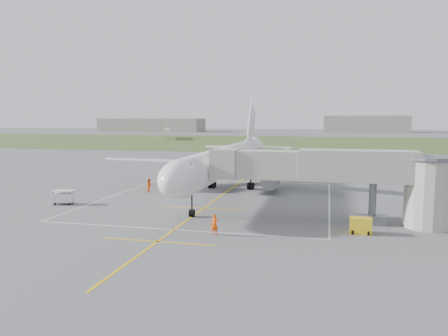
% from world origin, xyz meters
% --- Properties ---
extents(ground, '(700.00, 700.00, 0.00)m').
position_xyz_m(ground, '(0.00, 0.00, 0.00)').
color(ground, '#4F4F51').
rests_on(ground, ground).
extents(grass_strip, '(700.00, 120.00, 0.02)m').
position_xyz_m(grass_strip, '(0.00, 130.00, 0.01)').
color(grass_strip, '#394C21').
rests_on(grass_strip, ground).
extents(apron_markings, '(28.20, 60.00, 0.01)m').
position_xyz_m(apron_markings, '(0.00, -5.82, 0.01)').
color(apron_markings, '#ECB60D').
rests_on(apron_markings, ground).
extents(airliner, '(38.93, 46.75, 13.52)m').
position_xyz_m(airliner, '(-0.00, 0.75, 4.39)').
color(airliner, white).
rests_on(airliner, ground).
extents(jet_bridge, '(23.40, 5.00, 7.20)m').
position_xyz_m(jet_bridge, '(15.72, -13.50, 4.74)').
color(jet_bridge, '#A49D94').
rests_on(jet_bridge, ground).
extents(gpu_unit, '(1.97, 1.44, 1.44)m').
position_xyz_m(gpu_unit, '(16.70, -17.31, 0.71)').
color(gpu_unit, gold).
rests_on(gpu_unit, ground).
extents(baggage_cart, '(2.66, 1.96, 1.66)m').
position_xyz_m(baggage_cart, '(-17.04, -11.63, 0.85)').
color(baggage_cart, silver).
rests_on(baggage_cart, ground).
extents(ramp_worker_nose, '(0.72, 0.51, 1.86)m').
position_xyz_m(ramp_worker_nose, '(4.12, -20.85, 0.93)').
color(ramp_worker_nose, '#F34F07').
rests_on(ramp_worker_nose, ground).
extents(ramp_worker_wing, '(1.12, 1.15, 1.87)m').
position_xyz_m(ramp_worker_wing, '(-10.49, -1.07, 0.94)').
color(ramp_worker_wing, '#F54F07').
rests_on(ramp_worker_wing, ground).
extents(distant_hangars, '(345.00, 49.00, 12.00)m').
position_xyz_m(distant_hangars, '(-16.15, 265.19, 5.17)').
color(distant_hangars, gray).
rests_on(distant_hangars, ground).
extents(distant_aircraft, '(185.09, 59.47, 8.85)m').
position_xyz_m(distant_aircraft, '(17.46, 164.22, 3.59)').
color(distant_aircraft, white).
rests_on(distant_aircraft, ground).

